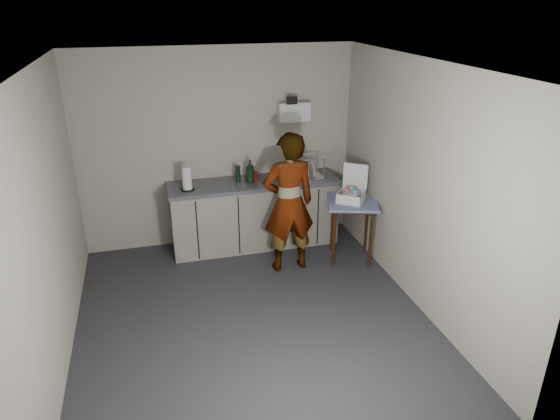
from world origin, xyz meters
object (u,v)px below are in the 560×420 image
object	(u,v)px
standing_man	(289,203)
dish_rack	(306,173)
side_table	(352,209)
bakery_box	(352,193)
soda_can	(255,176)
paper_towel	(187,179)
kitchen_counter	(255,215)
soap_bottle	(250,171)
dark_bottle	(238,174)

from	to	relation	value
standing_man	dish_rack	xyz separation A→B (m)	(0.44, 0.68, 0.11)
side_table	bakery_box	distance (m)	0.20
standing_man	dish_rack	bearing A→B (deg)	-124.31
side_table	soda_can	bearing A→B (deg)	162.71
bakery_box	paper_towel	bearing A→B (deg)	-159.66
kitchen_counter	soap_bottle	size ratio (longest dim) A/B	7.48
kitchen_counter	side_table	size ratio (longest dim) A/B	2.84
soda_can	standing_man	bearing A→B (deg)	-73.94
soap_bottle	soda_can	bearing A→B (deg)	36.07
kitchen_counter	soap_bottle	world-z (taller)	soap_bottle
side_table	dish_rack	world-z (taller)	dish_rack
dark_bottle	bakery_box	world-z (taller)	bakery_box
kitchen_counter	bakery_box	distance (m)	1.37
soap_bottle	dark_bottle	xyz separation A→B (m)	(-0.15, 0.06, -0.04)
soap_bottle	dish_rack	world-z (taller)	soap_bottle
dish_rack	bakery_box	size ratio (longest dim) A/B	0.95
standing_man	paper_towel	distance (m)	1.31
soap_bottle	bakery_box	distance (m)	1.33
kitchen_counter	soda_can	size ratio (longest dim) A/B	19.71
kitchen_counter	standing_man	distance (m)	0.90
side_table	paper_towel	xyz separation A→B (m)	(-1.96, 0.62, 0.37)
kitchen_counter	dark_bottle	distance (m)	0.63
dish_rack	dark_bottle	bearing A→B (deg)	173.31
soap_bottle	dark_bottle	world-z (taller)	soap_bottle
standing_man	bakery_box	size ratio (longest dim) A/B	3.91
kitchen_counter	standing_man	bearing A→B (deg)	-70.59
side_table	bakery_box	bearing A→B (deg)	119.61
dark_bottle	paper_towel	size ratio (longest dim) A/B	0.71
bakery_box	side_table	bearing A→B (deg)	-41.43
standing_man	soap_bottle	xyz separation A→B (m)	(-0.31, 0.73, 0.19)
soap_bottle	paper_towel	xyz separation A→B (m)	(-0.82, -0.08, -0.00)
soda_can	paper_towel	world-z (taller)	paper_towel
side_table	standing_man	distance (m)	0.86
dark_bottle	bakery_box	bearing A→B (deg)	-29.23
soap_bottle	paper_towel	distance (m)	0.82
soda_can	bakery_box	size ratio (longest dim) A/B	0.26
soda_can	kitchen_counter	bearing A→B (deg)	-123.32
kitchen_counter	dish_rack	world-z (taller)	dish_rack
standing_man	dark_bottle	bearing A→B (deg)	-61.27
soap_bottle	soda_can	xyz separation A→B (m)	(0.08, 0.06, -0.09)
bakery_box	soda_can	bearing A→B (deg)	-177.35
soap_bottle	bakery_box	size ratio (longest dim) A/B	0.67
soda_can	bakery_box	distance (m)	1.29
kitchen_counter	dark_bottle	world-z (taller)	dark_bottle
standing_man	dark_bottle	world-z (taller)	standing_man
dish_rack	kitchen_counter	bearing A→B (deg)	175.31
standing_man	side_table	bearing A→B (deg)	-179.25
kitchen_counter	paper_towel	size ratio (longest dim) A/B	7.27
kitchen_counter	soda_can	distance (m)	0.54
side_table	dark_bottle	distance (m)	1.54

